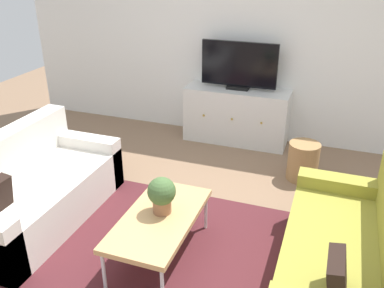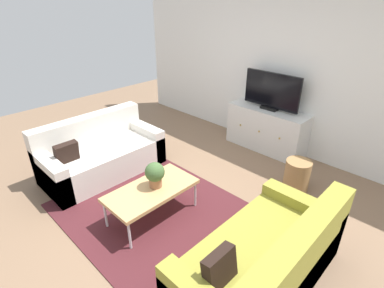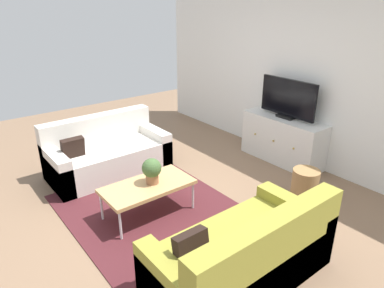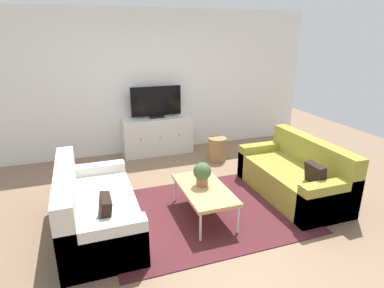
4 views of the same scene
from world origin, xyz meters
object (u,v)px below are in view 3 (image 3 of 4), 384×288
(couch_right_side, at_px, (246,258))
(flat_screen_tv, at_px, (288,99))
(wicker_basket, at_px, (305,185))
(potted_plant, at_px, (152,170))
(couch_left_side, at_px, (106,154))
(coffee_table, at_px, (148,187))
(tv_console, at_px, (283,140))

(couch_right_side, height_order, flat_screen_tv, flat_screen_tv)
(wicker_basket, bearing_deg, potted_plant, -119.68)
(couch_left_side, bearing_deg, potted_plant, -1.82)
(coffee_table, xyz_separation_m, wicker_basket, (0.96, 1.75, -0.16))
(wicker_basket, bearing_deg, tv_console, 142.39)
(coffee_table, bearing_deg, potted_plant, 90.75)
(flat_screen_tv, bearing_deg, couch_right_side, -58.12)
(coffee_table, bearing_deg, couch_right_side, 4.27)
(coffee_table, distance_m, potted_plant, 0.21)
(couch_left_side, distance_m, couch_right_side, 2.87)
(couch_left_side, distance_m, potted_plant, 1.41)
(flat_screen_tv, height_order, wicker_basket, flat_screen_tv)
(couch_left_side, xyz_separation_m, coffee_table, (1.38, -0.11, 0.10))
(potted_plant, bearing_deg, couch_left_side, 178.18)
(couch_left_side, relative_size, coffee_table, 1.60)
(flat_screen_tv, relative_size, wicker_basket, 2.25)
(wicker_basket, bearing_deg, flat_screen_tv, 141.64)
(coffee_table, relative_size, potted_plant, 3.43)
(potted_plant, bearing_deg, coffee_table, -89.25)
(coffee_table, bearing_deg, flat_screen_tv, 89.95)
(couch_right_side, relative_size, flat_screen_tv, 1.77)
(tv_console, relative_size, flat_screen_tv, 1.39)
(couch_left_side, height_order, potted_plant, couch_left_side)
(potted_plant, relative_size, wicker_basket, 0.72)
(tv_console, distance_m, wicker_basket, 1.21)
(couch_right_side, height_order, potted_plant, couch_right_side)
(tv_console, bearing_deg, couch_right_side, -57.91)
(couch_right_side, xyz_separation_m, flat_screen_tv, (-1.49, 2.39, 0.74))
(couch_right_side, xyz_separation_m, tv_console, (-1.49, 2.37, 0.08))
(couch_right_side, height_order, wicker_basket, couch_right_side)
(tv_console, height_order, flat_screen_tv, flat_screen_tv)
(coffee_table, height_order, potted_plant, potted_plant)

